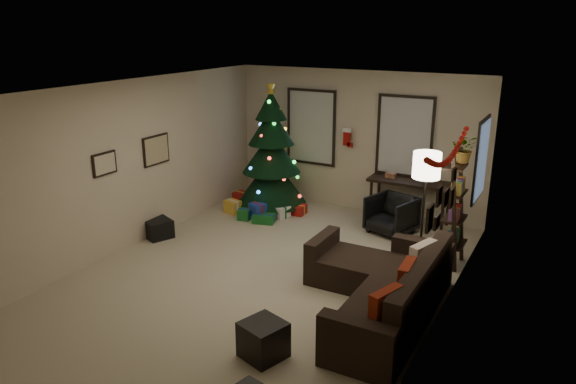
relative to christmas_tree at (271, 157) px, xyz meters
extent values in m
plane|color=tan|center=(1.42, -2.69, -1.05)|extent=(7.00, 7.00, 0.00)
plane|color=white|center=(1.42, -2.69, 1.65)|extent=(7.00, 7.00, 0.00)
plane|color=beige|center=(1.42, 0.81, 0.30)|extent=(5.00, 0.00, 5.00)
plane|color=beige|center=(1.42, -6.19, 0.30)|extent=(5.00, 0.00, 5.00)
plane|color=beige|center=(-1.08, -2.69, 0.30)|extent=(0.00, 7.00, 7.00)
plane|color=beige|center=(3.92, -2.69, 0.30)|extent=(0.00, 7.00, 7.00)
cube|color=#728CB2|center=(0.47, 0.78, 0.50)|extent=(0.94, 0.02, 1.35)
cube|color=beige|center=(0.47, 0.78, 0.50)|extent=(0.94, 0.03, 1.35)
cube|color=#728CB2|center=(2.37, 0.78, 0.50)|extent=(0.94, 0.02, 1.35)
cube|color=beige|center=(2.37, 0.78, 0.50)|extent=(0.94, 0.03, 1.35)
cube|color=#728CB2|center=(3.89, -0.14, 0.45)|extent=(0.05, 0.27, 1.17)
cube|color=beige|center=(3.89, -0.14, 0.45)|extent=(0.05, 0.45, 1.17)
cylinder|color=black|center=(0.00, 0.00, -0.90)|extent=(0.10, 0.10, 0.30)
cone|color=black|center=(0.00, 0.00, -0.45)|extent=(1.36, 1.36, 0.95)
cone|color=black|center=(0.00, 0.00, 0.10)|extent=(1.12, 1.12, 0.80)
cone|color=black|center=(0.00, 0.00, 0.60)|extent=(0.88, 0.88, 0.70)
cone|color=black|center=(0.00, 0.00, 1.01)|extent=(0.60, 0.60, 0.55)
cylinder|color=maroon|center=(0.00, 0.00, -1.03)|extent=(1.10, 1.10, 0.04)
cube|color=maroon|center=(-0.63, -0.14, -0.91)|extent=(0.26, 0.26, 0.28)
cube|color=#14591E|center=(0.27, -0.74, -0.98)|extent=(0.40, 0.30, 0.15)
cube|color=gold|center=(-0.53, -0.59, -0.93)|extent=(0.30, 0.22, 0.25)
cube|color=navy|center=(0.07, -0.64, -0.90)|extent=(0.28, 0.25, 0.30)
cube|color=silver|center=(0.37, -0.34, -0.94)|extent=(0.35, 0.28, 0.22)
cube|color=maroon|center=(0.62, -0.04, -0.96)|extent=(0.25, 0.30, 0.18)
cube|color=#14591E|center=(-0.13, -0.79, -0.95)|extent=(0.22, 0.22, 0.20)
cube|color=black|center=(3.45, -2.90, -0.85)|extent=(0.85, 2.25, 0.39)
cube|color=black|center=(3.77, -2.90, -0.43)|extent=(0.20, 2.25, 0.46)
cube|color=black|center=(3.45, -4.13, -0.74)|extent=(0.85, 0.20, 0.62)
cube|color=black|center=(3.45, -1.67, -0.74)|extent=(0.85, 0.20, 0.62)
cube|color=black|center=(2.63, -2.20, -0.85)|extent=(0.80, 0.85, 0.39)
cube|color=black|center=(2.14, -2.20, -0.74)|extent=(0.18, 0.85, 0.62)
cube|color=maroon|center=(3.63, -3.79, -0.41)|extent=(0.26, 0.46, 0.44)
cube|color=maroon|center=(3.63, -3.04, -0.41)|extent=(0.15, 0.46, 0.45)
cube|color=beige|center=(3.63, -2.35, -0.42)|extent=(0.26, 0.47, 0.45)
cube|color=black|center=(2.44, -4.33, -0.84)|extent=(0.55, 0.55, 0.41)
cube|color=black|center=(2.60, 0.53, -0.27)|extent=(1.50, 0.54, 0.05)
cylinder|color=black|center=(1.94, 0.31, -0.68)|extent=(0.05, 0.05, 0.75)
cylinder|color=black|center=(1.94, 0.74, -0.68)|extent=(0.05, 0.05, 0.75)
cylinder|color=black|center=(3.26, 0.31, -0.68)|extent=(0.05, 0.05, 0.75)
cylinder|color=black|center=(3.26, 0.74, -0.68)|extent=(0.05, 0.05, 0.75)
imported|color=black|center=(2.49, -0.12, -0.71)|extent=(0.82, 0.79, 0.68)
cube|color=black|center=(3.74, -1.16, -0.16)|extent=(0.05, 0.05, 1.79)
cube|color=black|center=(3.74, -0.68, -0.16)|extent=(0.05, 0.05, 1.79)
cube|color=black|center=(3.71, -0.92, -0.70)|extent=(0.30, 0.50, 0.03)
cube|color=black|center=(3.71, -0.92, -0.31)|extent=(0.30, 0.50, 0.03)
cube|color=black|center=(3.71, -0.92, 0.09)|extent=(0.30, 0.50, 0.03)
cube|color=black|center=(3.71, -0.92, 0.49)|extent=(0.30, 0.50, 0.03)
imported|color=#4C4C4C|center=(3.72, -0.73, 0.78)|extent=(0.55, 0.50, 0.54)
cylinder|color=black|center=(3.37, -1.47, -1.03)|extent=(0.32, 0.32, 0.03)
cylinder|color=black|center=(3.37, -1.47, -0.25)|extent=(0.03, 0.03, 1.54)
cylinder|color=white|center=(3.37, -1.47, 0.60)|extent=(0.39, 0.39, 0.36)
cube|color=black|center=(-1.06, -2.02, 0.43)|extent=(0.04, 0.60, 0.50)
cube|color=tan|center=(-1.06, -2.02, 0.43)|extent=(0.01, 0.54, 0.45)
cube|color=black|center=(-1.06, -3.16, 0.45)|extent=(0.04, 0.45, 0.35)
cube|color=beige|center=(-1.06, -3.16, 0.45)|extent=(0.01, 0.41, 0.31)
cube|color=black|center=(3.90, -3.29, 0.50)|extent=(0.03, 0.22, 0.28)
cube|color=black|center=(3.90, -2.94, 0.65)|extent=(0.03, 0.18, 0.22)
cube|color=black|center=(3.90, -2.94, 0.35)|extent=(0.03, 0.20, 0.16)
cube|color=black|center=(3.90, -2.59, 0.53)|extent=(0.03, 0.26, 0.20)
cube|color=black|center=(3.90, -2.24, 0.43)|extent=(0.03, 0.18, 0.24)
cube|color=black|center=(3.90, -2.24, 0.73)|extent=(0.03, 0.16, 0.16)
cube|color=#990F0C|center=(1.27, 0.69, 0.38)|extent=(0.14, 0.04, 0.30)
cube|color=white|center=(1.27, 0.69, 0.53)|extent=(0.16, 0.05, 0.08)
cube|color=#990F0C|center=(1.34, 0.69, 0.25)|extent=(0.10, 0.04, 0.08)
cube|color=#990F0C|center=(1.60, 0.89, 0.47)|extent=(0.14, 0.04, 0.30)
cube|color=white|center=(1.60, 0.89, 0.62)|extent=(0.16, 0.05, 0.08)
cube|color=#990F0C|center=(1.67, 0.89, 0.34)|extent=(0.10, 0.04, 0.08)
cube|color=black|center=(-1.04, -2.20, -0.90)|extent=(0.73, 0.63, 0.31)
camera|label=1|loc=(5.17, -8.73, 2.49)|focal=33.68mm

